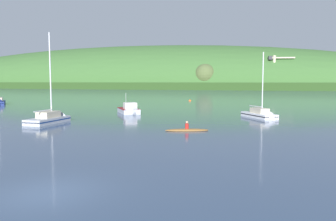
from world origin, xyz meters
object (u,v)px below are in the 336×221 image
Objects in this scene: dockside_crane at (275,73)px; canoe_with_paddler at (187,130)px; sailboat_near_mooring at (52,120)px; sailboat_far_left at (262,117)px; mooring_buoy_off_fishing_boat at (190,101)px; fishing_boat_moored at (129,111)px.

dockside_crane is 4.80× the size of canoe_with_paddler.
sailboat_near_mooring is at bearing -108.91° from dockside_crane.
canoe_with_paddler is at bearing -97.98° from sailboat_near_mooring.
dockside_crane is at bearing 145.07° from sailboat_far_left.
canoe_with_paddler is at bearing -80.49° from mooring_buoy_off_fishing_boat.
canoe_with_paddler is (-19.12, -170.70, -9.28)m from dockside_crane.
sailboat_near_mooring reaches higher than sailboat_far_left.
sailboat_far_left is 2.22× the size of canoe_with_paddler.
sailboat_near_mooring is 15.70m from canoe_with_paddler.
sailboat_far_left is at bearing 52.68° from fishing_boat_moored.
sailboat_far_left is at bearing -101.69° from dockside_crane.
sailboat_near_mooring is 1.19× the size of sailboat_far_left.
dockside_crane is 3.19× the size of fishing_boat_moored.
dockside_crane is 159.13m from fishing_boat_moored.
sailboat_near_mooring is at bearing -99.63° from mooring_buoy_off_fishing_boat.
sailboat_far_left is (-12.17, -157.87, -9.21)m from dockside_crane.
sailboat_near_mooring is 2.65× the size of canoe_with_paddler.
dockside_crane is 29.56× the size of mooring_buoy_off_fishing_boat.
sailboat_far_left reaches higher than fishing_boat_moored.
sailboat_far_left is 17.89m from fishing_boat_moored.
canoe_with_paddler is 47.88m from mooring_buoy_off_fishing_boat.
dockside_crane is at bearing 77.65° from mooring_buoy_off_fishing_boat.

